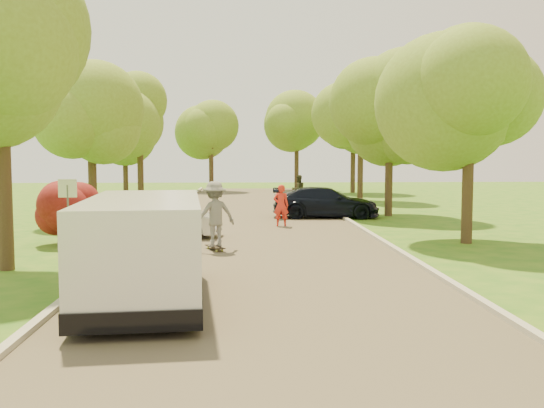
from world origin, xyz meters
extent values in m
plane|color=#2B6718|center=(0.00, 0.00, 0.00)|extent=(100.00, 100.00, 0.00)
cube|color=#4C4438|center=(0.00, 8.00, 0.01)|extent=(8.00, 60.00, 0.01)
cube|color=#B2AD9E|center=(-4.05, 8.00, 0.06)|extent=(0.18, 60.00, 0.12)
cube|color=#B2AD9E|center=(4.05, 8.00, 0.06)|extent=(0.18, 60.00, 0.12)
cylinder|color=#59595E|center=(-5.80, 4.00, 1.00)|extent=(0.06, 0.06, 2.00)
cube|color=white|center=(-5.80, 4.00, 1.90)|extent=(0.55, 0.04, 0.55)
cylinder|color=#382619|center=(-6.30, 5.50, 0.35)|extent=(0.12, 0.12, 0.70)
sphere|color=#590F0F|center=(-6.30, 5.50, 1.10)|extent=(1.70, 1.70, 1.70)
cylinder|color=#382619|center=(-6.50, 1.00, 1.80)|extent=(0.36, 0.36, 3.60)
sphere|color=olive|center=(-6.50, 1.00, 4.98)|extent=(4.60, 4.60, 4.60)
sphere|color=olive|center=(-5.81, 1.00, 5.67)|extent=(3.45, 3.45, 3.45)
cylinder|color=#382619|center=(-7.00, 12.00, 1.57)|extent=(0.36, 0.36, 3.15)
sphere|color=olive|center=(-7.00, 12.00, 4.41)|extent=(4.20, 4.20, 4.20)
sphere|color=olive|center=(-6.37, 12.00, 5.04)|extent=(3.15, 3.15, 3.15)
cylinder|color=#382619|center=(-6.60, 22.00, 1.91)|extent=(0.36, 0.36, 3.83)
sphere|color=olive|center=(-6.60, 22.00, 5.27)|extent=(4.80, 4.80, 4.80)
sphere|color=olive|center=(-5.88, 22.00, 5.99)|extent=(3.60, 3.60, 3.60)
cylinder|color=#382619|center=(6.80, 5.00, 1.91)|extent=(0.36, 0.36, 3.83)
sphere|color=olive|center=(6.80, 5.00, 5.33)|extent=(5.00, 5.00, 5.00)
sphere|color=olive|center=(7.55, 5.00, 6.08)|extent=(3.75, 3.75, 3.75)
cylinder|color=#382619|center=(6.40, 14.00, 1.69)|extent=(0.36, 0.36, 3.38)
sphere|color=olive|center=(6.40, 14.00, 4.70)|extent=(4.40, 4.40, 4.40)
sphere|color=olive|center=(7.06, 14.00, 5.36)|extent=(3.30, 3.30, 3.30)
cylinder|color=#382619|center=(7.00, 24.00, 2.02)|extent=(0.36, 0.36, 4.05)
sphere|color=olive|center=(7.00, 24.00, 5.61)|extent=(5.20, 5.20, 5.20)
sphere|color=olive|center=(7.78, 24.00, 6.39)|extent=(3.90, 3.90, 3.90)
cylinder|color=#382619|center=(-9.00, 30.00, 1.80)|extent=(0.36, 0.36, 3.60)
sphere|color=olive|center=(-9.00, 30.00, 5.10)|extent=(5.00, 5.00, 5.00)
sphere|color=olive|center=(-8.25, 30.00, 5.85)|extent=(3.75, 3.75, 3.75)
cylinder|color=#382619|center=(8.00, 32.00, 1.91)|extent=(0.36, 0.36, 3.83)
sphere|color=olive|center=(8.00, 32.00, 5.33)|extent=(5.00, 5.00, 5.00)
sphere|color=olive|center=(8.75, 32.00, 6.08)|extent=(3.75, 3.75, 3.75)
cylinder|color=#382619|center=(-3.00, 34.00, 1.69)|extent=(0.36, 0.36, 3.38)
sphere|color=olive|center=(-3.00, 34.00, 4.81)|extent=(4.80, 4.80, 4.80)
sphere|color=olive|center=(-2.28, 34.00, 5.53)|extent=(3.60, 3.60, 3.60)
cylinder|color=#382619|center=(4.00, 36.00, 1.80)|extent=(0.36, 0.36, 3.60)
sphere|color=olive|center=(4.00, 36.00, 5.10)|extent=(5.00, 5.00, 5.00)
sphere|color=olive|center=(4.75, 36.00, 5.85)|extent=(3.75, 3.75, 3.75)
cube|color=silver|center=(-2.50, -2.51, 1.13)|extent=(2.60, 5.57, 1.86)
cube|color=black|center=(-2.50, -2.51, 0.34)|extent=(2.64, 5.68, 0.34)
cube|color=black|center=(-2.52, -2.23, 1.58)|extent=(2.50, 4.00, 0.62)
cylinder|color=black|center=(-3.29, -4.39, 0.37)|extent=(0.33, 0.76, 0.74)
cylinder|color=black|center=(-1.39, -4.22, 0.37)|extent=(0.33, 0.76, 0.74)
cylinder|color=black|center=(-3.61, -0.80, 0.37)|extent=(0.33, 0.76, 0.74)
cylinder|color=black|center=(-1.71, -0.63, 0.37)|extent=(0.33, 0.76, 0.74)
imported|color=silver|center=(-3.30, 6.87, 0.65)|extent=(4.06, 1.78, 1.30)
imported|color=black|center=(3.30, 13.32, 0.71)|extent=(5.02, 2.31, 1.42)
cube|color=black|center=(-1.39, 3.84, 0.12)|extent=(0.66, 1.04, 0.02)
cylinder|color=#BFCC4C|center=(-1.46, 4.21, 0.05)|extent=(0.06, 0.09, 0.08)
cylinder|color=#BFCC4C|center=(-1.62, 4.14, 0.05)|extent=(0.06, 0.09, 0.08)
cylinder|color=#BFCC4C|center=(-1.17, 3.55, 0.05)|extent=(0.06, 0.09, 0.08)
cylinder|color=#BFCC4C|center=(-1.33, 3.48, 0.05)|extent=(0.06, 0.09, 0.08)
imported|color=slate|center=(-1.39, 3.84, 1.12)|extent=(1.46, 1.18, 1.97)
imported|color=red|center=(1.01, 9.99, 0.85)|extent=(0.63, 0.42, 1.71)
imported|color=#2B2D1B|center=(2.75, 20.99, 0.87)|extent=(1.02, 0.91, 1.73)
camera|label=1|loc=(-0.57, -14.41, 2.89)|focal=40.00mm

